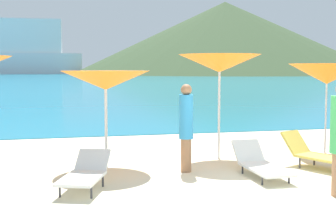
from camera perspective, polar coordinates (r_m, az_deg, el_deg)
name	(u,v)px	position (r m, az deg, el deg)	size (l,w,h in m)	color
ground_plane	(157,126)	(17.44, -1.42, -2.69)	(50.00, 100.00, 0.30)	beige
ocean_water	(68,72)	(233.82, -12.34, 4.07)	(650.00, 440.00, 0.02)	teal
headland_hill	(225,38)	(161.03, 7.11, 8.32)	(104.79, 104.79, 24.81)	#384C2D
umbrella_1	(106,81)	(9.53, -7.81, 3.05)	(1.99, 1.99, 2.03)	silver
umbrella_2	(219,64)	(10.45, 6.46, 5.17)	(1.88, 1.88, 2.39)	silver
umbrella_3	(327,74)	(11.70, 19.26, 3.68)	(1.93, 1.93, 2.19)	silver
lounge_chair_0	(85,173)	(8.04, -10.34, -8.33)	(1.05, 1.56, 0.59)	white
lounge_chair_2	(316,153)	(9.98, 18.02, -5.76)	(1.15, 1.64, 0.72)	#D8BF4C
lounge_chair_4	(260,164)	(9.05, 11.48, -7.19)	(0.62, 1.70, 0.59)	white
beachgoer_0	(186,125)	(9.10, 2.28, -2.48)	(0.28, 0.28, 1.76)	#A3704C
cruise_ship	(0,50)	(161.26, -20.23, 6.52)	(52.95, 10.31, 21.10)	white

